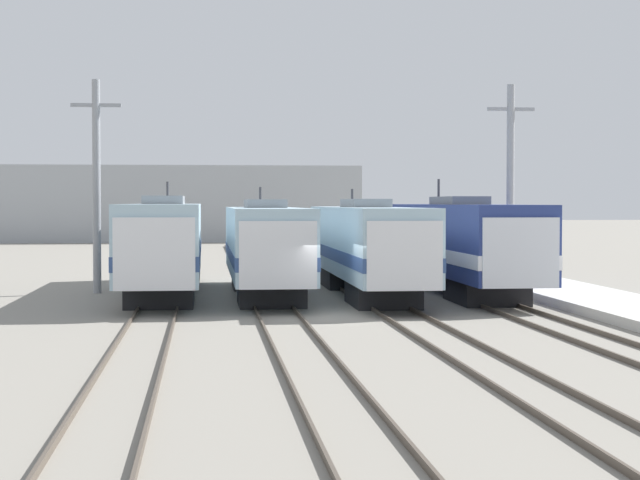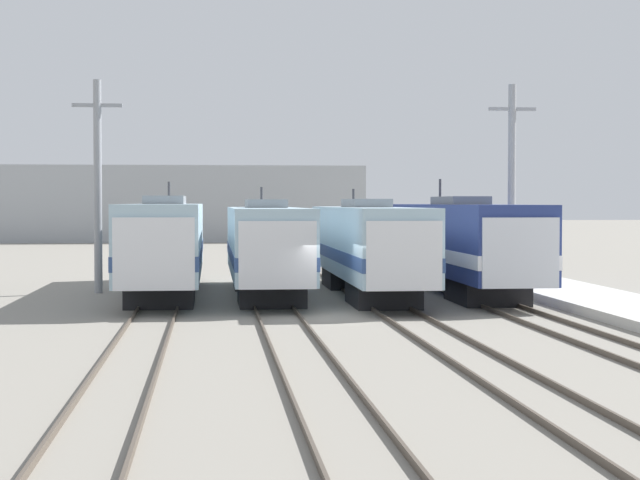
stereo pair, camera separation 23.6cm
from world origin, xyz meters
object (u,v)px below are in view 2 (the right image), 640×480
locomotive_center_left (266,247)px  catenary_tower_right (512,184)px  locomotive_far_left (165,244)px  catenary_tower_left (98,183)px  locomotive_far_right (463,244)px  locomotive_center_right (367,246)px

locomotive_center_left → catenary_tower_right: 12.00m
locomotive_far_left → catenary_tower_left: catenary_tower_left is taller
locomotive_center_left → catenary_tower_right: size_ratio=1.78×
catenary_tower_left → catenary_tower_right: 18.66m
locomotive_far_right → locomotive_far_left: bearing=177.1°
catenary_tower_left → locomotive_far_right: bearing=-8.1°
locomotive_far_left → locomotive_far_right: (12.87, -0.64, -0.01)m
locomotive_center_left → catenary_tower_left: (-7.27, 2.64, 2.73)m
locomotive_far_left → locomotive_center_right: bearing=-8.3°
locomotive_center_right → catenary_tower_right: bearing=21.9°
locomotive_center_right → catenary_tower_left: size_ratio=1.96×
locomotive_center_right → catenary_tower_left: catenary_tower_left is taller
locomotive_center_right → catenary_tower_right: 8.12m
locomotive_far_left → catenary_tower_right: (15.67, 1.60, 2.65)m
locomotive_center_left → locomotive_far_right: (8.58, 0.39, 0.06)m
locomotive_center_left → locomotive_far_right: bearing=2.6°
locomotive_far_left → catenary_tower_right: size_ratio=2.03×
locomotive_far_right → catenary_tower_left: catenary_tower_left is taller
locomotive_far_right → catenary_tower_left: bearing=171.9°
locomotive_far_left → catenary_tower_right: bearing=5.8°
locomotive_center_right → catenary_tower_right: size_ratio=1.96×
locomotive_far_left → catenary_tower_right: catenary_tower_right is taller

